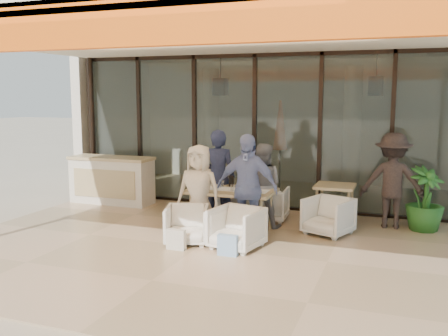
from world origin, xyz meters
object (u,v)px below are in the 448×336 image
object	(u,v)px
diner_grey	(262,186)
dining_table	(231,193)
chair_near_right	(237,227)
diner_navy	(218,177)
chair_near_left	(187,223)
diner_cream	(199,191)
side_table	(335,191)
host_counter	(112,180)
potted_palm	(425,199)
standing_woman	(392,181)
diner_periwinkle	(247,188)
chair_far_right	(269,202)
side_chair	(328,215)
chair_far_left	(227,198)

from	to	relation	value
diner_grey	dining_table	bearing A→B (deg)	41.75
chair_near_right	diner_navy	size ratio (longest dim) A/B	0.42
dining_table	chair_near_left	distance (m)	1.10
diner_navy	diner_cream	size ratio (longest dim) A/B	1.13
chair_near_left	diner_grey	distance (m)	1.69
diner_navy	side_table	size ratio (longest dim) A/B	2.35
diner_navy	chair_near_right	bearing A→B (deg)	110.35
host_counter	potted_palm	xyz separation A→B (m)	(6.34, -0.03, 0.04)
chair_near_right	potted_palm	distance (m)	3.46
chair_near_right	side_table	size ratio (longest dim) A/B	0.98
host_counter	standing_woman	bearing A→B (deg)	-0.12
diner_cream	chair_near_left	bearing A→B (deg)	-90.23
diner_periwinkle	chair_far_right	bearing A→B (deg)	92.66
side_table	side_chair	xyz separation A→B (m)	(0.00, -0.75, -0.28)
diner_cream	side_chair	size ratio (longest dim) A/B	2.16
chair_far_right	potted_palm	bearing A→B (deg)	179.98
chair_near_left	side_table	xyz separation A→B (m)	(2.05, 2.03, 0.29)
dining_table	chair_near_left	world-z (taller)	dining_table
chair_near_left	diner_navy	distance (m)	1.50
potted_palm	diner_periwinkle	bearing A→B (deg)	-149.77
standing_woman	potted_palm	size ratio (longest dim) A/B	1.50
chair_far_left	standing_woman	bearing A→B (deg)	-174.82
chair_far_right	potted_palm	distance (m)	2.76
chair_far_left	diner_grey	xyz separation A→B (m)	(0.84, -0.50, 0.39)
host_counter	diner_navy	size ratio (longest dim) A/B	1.06
chair_near_left	side_chair	bearing A→B (deg)	13.95
diner_periwinkle	potted_palm	size ratio (longest dim) A/B	1.53
dining_table	side_chair	distance (m)	1.70
host_counter	diner_grey	bearing A→B (deg)	-11.41
diner_periwinkle	standing_woman	world-z (taller)	diner_periwinkle
dining_table	chair_near_left	bearing A→B (deg)	-113.43
chair_far_left	chair_near_right	size ratio (longest dim) A/B	1.00
chair_far_right	side_table	bearing A→B (deg)	-178.09
host_counter	potted_palm	size ratio (longest dim) A/B	1.61
potted_palm	chair_near_right	bearing A→B (deg)	-142.58
chair_far_left	side_table	distance (m)	2.07
chair_near_left	diner_navy	bearing A→B (deg)	71.98
chair_near_left	chair_far_left	bearing A→B (deg)	71.98
diner_cream	side_chair	xyz separation A→B (m)	(2.05, 0.78, -0.42)
diner_cream	standing_woman	xyz separation A→B (m)	(3.03, 1.61, 0.08)
chair_far_left	diner_periwinkle	bearing A→B (deg)	122.09
chair_near_right	side_chair	size ratio (longest dim) A/B	1.01
potted_palm	dining_table	bearing A→B (deg)	-160.19
host_counter	side_table	size ratio (longest dim) A/B	2.48
diner_cream	potted_palm	bearing A→B (deg)	23.81
host_counter	chair_far_left	distance (m)	2.77
host_counter	standing_woman	xyz separation A→B (m)	(5.79, -0.01, 0.33)
side_table	diner_grey	bearing A→B (deg)	-152.52
chair_near_left	side_chair	distance (m)	2.41
diner_grey	chair_far_right	bearing A→B (deg)	-94.45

